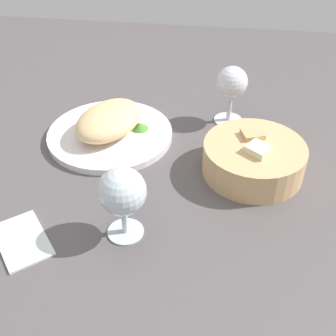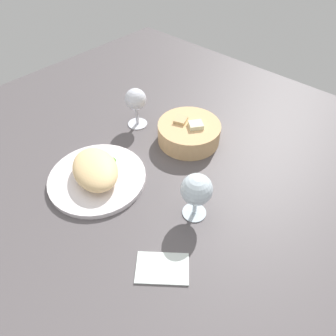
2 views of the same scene
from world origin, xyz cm
name	(u,v)px [view 2 (image 2 of 2)]	position (x,y,z in cm)	size (l,w,h in cm)	color
ground_plane	(147,161)	(0.00, 0.00, -1.00)	(140.00, 140.00, 2.00)	#544E51
plate	(97,178)	(-3.91, -14.46, 0.70)	(25.66, 25.66, 1.40)	white
omelette	(95,169)	(-3.91, -14.46, 4.10)	(16.32, 11.13, 5.40)	#F4CB8B
lettuce_garnish	(109,160)	(-5.83, -8.64, 2.09)	(3.74, 3.74, 1.38)	#498B2F
bread_basket	(189,132)	(3.51, 14.45, 3.07)	(18.55, 18.55, 7.25)	#DBAE76
wine_glass_near	(196,191)	(21.89, -5.54, 8.25)	(7.35, 7.35, 12.39)	silver
wine_glass_far	(136,101)	(-13.76, 9.55, 8.56)	(6.59, 6.59, 12.63)	silver
folded_napkin	(162,268)	(25.92, -21.08, 0.40)	(11.00, 7.00, 0.80)	silver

